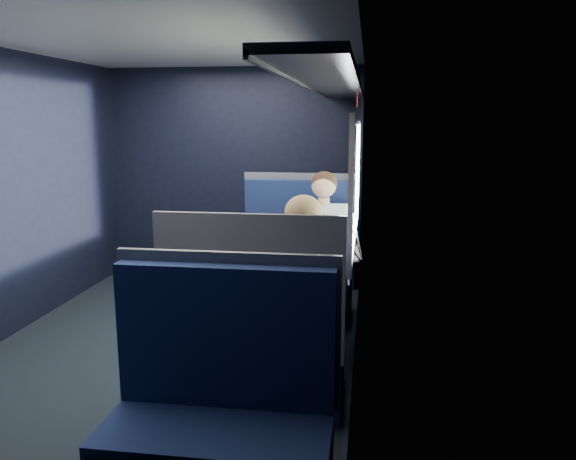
# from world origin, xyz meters

# --- Properties ---
(ground) EXTENTS (2.80, 4.20, 0.01)m
(ground) POSITION_xyz_m (0.00, 0.00, -0.01)
(ground) COLOR black
(room_shell) EXTENTS (3.00, 4.40, 2.40)m
(room_shell) POSITION_xyz_m (0.02, 0.00, 1.48)
(room_shell) COLOR black
(room_shell) RESTS_ON ground
(table) EXTENTS (0.62, 1.00, 0.74)m
(table) POSITION_xyz_m (1.03, 0.00, 0.66)
(table) COLOR #54565E
(table) RESTS_ON ground
(seat_bay_near) EXTENTS (1.04, 0.62, 1.26)m
(seat_bay_near) POSITION_xyz_m (0.84, 0.87, 0.42)
(seat_bay_near) COLOR #0D173B
(seat_bay_near) RESTS_ON ground
(seat_bay_far) EXTENTS (1.04, 0.62, 1.26)m
(seat_bay_far) POSITION_xyz_m (0.85, -0.87, 0.41)
(seat_bay_far) COLOR #0D173B
(seat_bay_far) RESTS_ON ground
(seat_row_front) EXTENTS (1.04, 0.51, 1.16)m
(seat_row_front) POSITION_xyz_m (0.85, 1.80, 0.41)
(seat_row_front) COLOR #0D173B
(seat_row_front) RESTS_ON ground
(seat_row_back) EXTENTS (1.04, 0.51, 1.16)m
(seat_row_back) POSITION_xyz_m (0.85, -1.80, 0.41)
(seat_row_back) COLOR #0D173B
(seat_row_back) RESTS_ON ground
(man) EXTENTS (0.53, 0.56, 1.32)m
(man) POSITION_xyz_m (1.10, 0.70, 0.72)
(man) COLOR black
(man) RESTS_ON ground
(woman) EXTENTS (0.53, 0.56, 1.32)m
(woman) POSITION_xyz_m (1.10, -0.71, 0.73)
(woman) COLOR black
(woman) RESTS_ON ground
(papers) EXTENTS (0.76, 0.93, 0.01)m
(papers) POSITION_xyz_m (1.00, -0.01, 0.74)
(papers) COLOR white
(papers) RESTS_ON table
(laptop) EXTENTS (0.29, 0.35, 0.23)m
(laptop) POSITION_xyz_m (1.33, 0.08, 0.80)
(laptop) COLOR silver
(laptop) RESTS_ON table
(bottle_small) EXTENTS (0.07, 0.07, 0.24)m
(bottle_small) POSITION_xyz_m (1.30, 0.36, 0.85)
(bottle_small) COLOR silver
(bottle_small) RESTS_ON table
(cup) EXTENTS (0.07, 0.07, 0.10)m
(cup) POSITION_xyz_m (1.33, 0.43, 0.79)
(cup) COLOR white
(cup) RESTS_ON table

